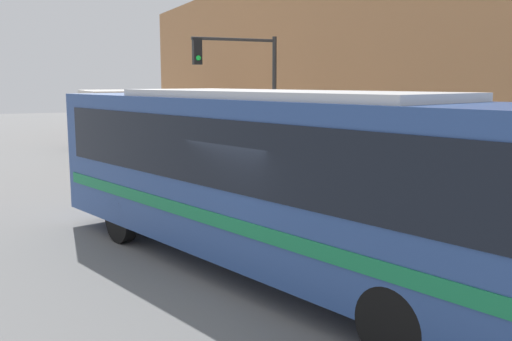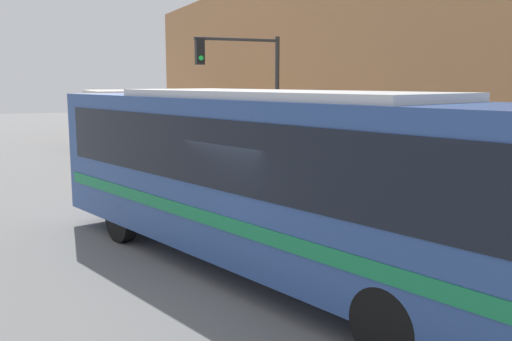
{
  "view_description": "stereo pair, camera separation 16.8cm",
  "coord_description": "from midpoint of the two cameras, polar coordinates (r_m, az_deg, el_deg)",
  "views": [
    {
      "loc": [
        -4.23,
        -8.76,
        3.51
      ],
      "look_at": [
        1.21,
        3.23,
        1.45
      ],
      "focal_mm": 40.0,
      "sensor_mm": 36.0,
      "label": 1
    },
    {
      "loc": [
        -4.07,
        -8.83,
        3.51
      ],
      "look_at": [
        1.21,
        3.23,
        1.45
      ],
      "focal_mm": 40.0,
      "sensor_mm": 36.0,
      "label": 2
    }
  ],
  "objects": [
    {
      "name": "sidewalk",
      "position": [
        30.7,
        -4.36,
        2.45
      ],
      "size": [
        2.86,
        70.0,
        0.16
      ],
      "color": "#B7B2A8",
      "rests_on": "ground_plane"
    },
    {
      "name": "parking_meter",
      "position": [
        20.75,
        2.98,
        1.9
      ],
      "size": [
        0.14,
        0.14,
        1.2
      ],
      "color": "#2D2D2D",
      "rests_on": "sidewalk"
    },
    {
      "name": "building_facade",
      "position": [
        30.18,
        5.15,
        10.25
      ],
      "size": [
        6.0,
        33.32,
        8.5
      ],
      "color": "#B27A4C",
      "rests_on": "ground_plane"
    },
    {
      "name": "traffic_light_pole",
      "position": [
        20.95,
        -0.52,
        9.14
      ],
      "size": [
        3.28,
        0.35,
        4.98
      ],
      "color": "#2D2D2D",
      "rests_on": "sidewalk"
    },
    {
      "name": "delivery_truck",
      "position": [
        28.75,
        -13.92,
        4.98
      ],
      "size": [
        2.37,
        7.06,
        3.1
      ],
      "color": "silver",
      "rests_on": "ground_plane"
    },
    {
      "name": "ground_plane",
      "position": [
        10.33,
        1.52,
        -10.95
      ],
      "size": [
        120.0,
        120.0,
        0.0
      ],
      "primitive_type": "plane",
      "color": "slate"
    },
    {
      "name": "city_bus",
      "position": [
        10.14,
        2.1,
        -0.03
      ],
      "size": [
        5.79,
        12.47,
        3.35
      ],
      "rotation": [
        0.0,
        0.0,
        0.29
      ],
      "color": "#2D4C8C",
      "rests_on": "ground_plane"
    },
    {
      "name": "fire_hydrant",
      "position": [
        16.41,
        11.11,
        -1.65
      ],
      "size": [
        0.26,
        0.35,
        0.78
      ],
      "color": "#999999",
      "rests_on": "sidewalk"
    },
    {
      "name": "pedestrian_near_corner",
      "position": [
        18.45,
        11.42,
        0.95
      ],
      "size": [
        0.34,
        0.34,
        1.67
      ],
      "color": "#47382D",
      "rests_on": "sidewalk"
    }
  ]
}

